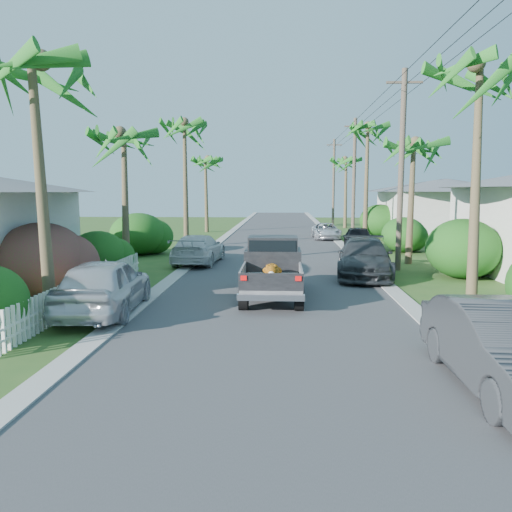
# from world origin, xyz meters

# --- Properties ---
(ground) EXTENTS (120.00, 120.00, 0.00)m
(ground) POSITION_xyz_m (0.00, 0.00, 0.00)
(ground) COLOR #2F531F
(ground) RESTS_ON ground
(road) EXTENTS (8.00, 100.00, 0.02)m
(road) POSITION_xyz_m (0.00, 25.00, 0.01)
(road) COLOR #38383A
(road) RESTS_ON ground
(curb_left) EXTENTS (0.60, 100.00, 0.06)m
(curb_left) POSITION_xyz_m (-4.30, 25.00, 0.03)
(curb_left) COLOR #A5A39E
(curb_left) RESTS_ON ground
(curb_right) EXTENTS (0.60, 100.00, 0.06)m
(curb_right) POSITION_xyz_m (4.30, 25.00, 0.03)
(curb_right) COLOR #A5A39E
(curb_right) RESTS_ON ground
(pickup_truck) EXTENTS (1.98, 5.12, 2.06)m
(pickup_truck) POSITION_xyz_m (-0.08, 7.03, 1.01)
(pickup_truck) COLOR black
(pickup_truck) RESTS_ON ground
(parked_car_rn) EXTENTS (1.77, 4.87, 1.60)m
(parked_car_rn) POSITION_xyz_m (4.29, -1.17, 0.80)
(parked_car_rn) COLOR #333538
(parked_car_rn) RESTS_ON ground
(parked_car_rm) EXTENTS (2.92, 5.74, 1.60)m
(parked_car_rm) POSITION_xyz_m (3.75, 11.11, 0.80)
(parked_car_rm) COLOR #2F3235
(parked_car_rm) RESTS_ON ground
(parked_car_rf) EXTENTS (1.96, 4.28, 1.42)m
(parked_car_rf) POSITION_xyz_m (5.00, 21.06, 0.71)
(parked_car_rf) COLOR black
(parked_car_rf) RESTS_ON ground
(parked_car_rd) EXTENTS (2.12, 4.35, 1.19)m
(parked_car_rd) POSITION_xyz_m (3.60, 28.06, 0.60)
(parked_car_rd) COLOR silver
(parked_car_rd) RESTS_ON ground
(parked_car_ln) EXTENTS (2.30, 5.07, 1.69)m
(parked_car_ln) POSITION_xyz_m (-5.00, 4.14, 0.84)
(parked_car_ln) COLOR silver
(parked_car_ln) RESTS_ON ground
(parked_car_lf) EXTENTS (2.33, 5.11, 1.45)m
(parked_car_lf) POSITION_xyz_m (-3.96, 14.61, 0.73)
(parked_car_lf) COLOR silver
(parked_car_lf) RESTS_ON ground
(palm_l_a) EXTENTS (4.40, 4.40, 8.20)m
(palm_l_a) POSITION_xyz_m (-6.20, 3.00, 6.93)
(palm_l_a) COLOR brown
(palm_l_a) RESTS_ON ground
(palm_l_b) EXTENTS (4.40, 4.40, 7.40)m
(palm_l_b) POSITION_xyz_m (-6.80, 12.00, 6.15)
(palm_l_b) COLOR brown
(palm_l_b) RESTS_ON ground
(palm_l_c) EXTENTS (4.40, 4.40, 9.20)m
(palm_l_c) POSITION_xyz_m (-6.00, 22.00, 7.91)
(palm_l_c) COLOR brown
(palm_l_c) RESTS_ON ground
(palm_l_d) EXTENTS (4.40, 4.40, 7.70)m
(palm_l_d) POSITION_xyz_m (-6.50, 34.00, 6.44)
(palm_l_d) COLOR brown
(palm_l_d) RESTS_ON ground
(palm_r_a) EXTENTS (4.40, 4.40, 8.70)m
(palm_r_a) POSITION_xyz_m (6.30, 6.00, 7.42)
(palm_r_a) COLOR brown
(palm_r_a) RESTS_ON ground
(palm_r_b) EXTENTS (4.40, 4.40, 7.20)m
(palm_r_b) POSITION_xyz_m (6.60, 15.00, 5.95)
(palm_r_b) COLOR brown
(palm_r_b) RESTS_ON ground
(palm_r_c) EXTENTS (4.40, 4.40, 9.40)m
(palm_r_c) POSITION_xyz_m (6.20, 26.00, 8.11)
(palm_r_c) COLOR brown
(palm_r_c) RESTS_ON ground
(palm_r_d) EXTENTS (4.40, 4.40, 8.00)m
(palm_r_d) POSITION_xyz_m (6.50, 40.00, 6.74)
(palm_r_d) COLOR brown
(palm_r_d) RESTS_ON ground
(shrub_l_b) EXTENTS (3.00, 3.30, 2.60)m
(shrub_l_b) POSITION_xyz_m (-7.80, 6.00, 1.30)
(shrub_l_b) COLOR #9D163D
(shrub_l_b) RESTS_ON ground
(shrub_l_c) EXTENTS (2.40, 2.64, 2.00)m
(shrub_l_c) POSITION_xyz_m (-7.40, 10.00, 1.00)
(shrub_l_c) COLOR #1E4A15
(shrub_l_c) RESTS_ON ground
(shrub_l_d) EXTENTS (3.20, 3.52, 2.40)m
(shrub_l_d) POSITION_xyz_m (-8.00, 18.00, 1.20)
(shrub_l_d) COLOR #1E4A15
(shrub_l_d) RESTS_ON ground
(shrub_r_b) EXTENTS (3.00, 3.30, 2.50)m
(shrub_r_b) POSITION_xyz_m (7.80, 11.00, 1.25)
(shrub_r_b) COLOR #1E4A15
(shrub_r_b) RESTS_ON ground
(shrub_r_c) EXTENTS (2.60, 2.86, 2.10)m
(shrub_r_c) POSITION_xyz_m (7.50, 20.00, 1.05)
(shrub_r_c) COLOR #1E4A15
(shrub_r_c) RESTS_ON ground
(shrub_r_d) EXTENTS (3.20, 3.52, 2.60)m
(shrub_r_d) POSITION_xyz_m (8.00, 30.00, 1.30)
(shrub_r_d) COLOR #1E4A15
(shrub_r_d) RESTS_ON ground
(picket_fence) EXTENTS (0.10, 11.00, 1.00)m
(picket_fence) POSITION_xyz_m (-6.00, 5.50, 0.50)
(picket_fence) COLOR white
(picket_fence) RESTS_ON ground
(house_right_far) EXTENTS (9.00, 8.00, 4.60)m
(house_right_far) POSITION_xyz_m (13.00, 30.00, 2.12)
(house_right_far) COLOR silver
(house_right_far) RESTS_ON ground
(utility_pole_b) EXTENTS (1.60, 0.26, 9.00)m
(utility_pole_b) POSITION_xyz_m (5.60, 13.00, 4.60)
(utility_pole_b) COLOR brown
(utility_pole_b) RESTS_ON ground
(utility_pole_c) EXTENTS (1.60, 0.26, 9.00)m
(utility_pole_c) POSITION_xyz_m (5.60, 28.00, 4.60)
(utility_pole_c) COLOR brown
(utility_pole_c) RESTS_ON ground
(utility_pole_d) EXTENTS (1.60, 0.26, 9.00)m
(utility_pole_d) POSITION_xyz_m (5.60, 43.00, 4.60)
(utility_pole_d) COLOR brown
(utility_pole_d) RESTS_ON ground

